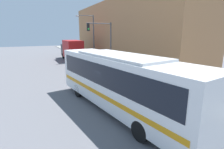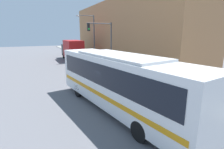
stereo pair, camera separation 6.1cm
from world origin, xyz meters
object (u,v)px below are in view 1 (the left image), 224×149
(city_bus, at_px, (119,79))
(street_lamp, at_px, (91,34))
(delivery_truck, at_px, (72,49))
(pedestrian_mid_block, at_px, (141,70))
(fire_hydrant, at_px, (142,77))
(pedestrian_near_corner, at_px, (111,60))
(traffic_light_pole, at_px, (103,38))

(city_bus, xyz_separation_m, street_lamp, (4.81, 18.51, 2.50))
(street_lamp, bearing_deg, delivery_truck, 125.39)
(city_bus, bearing_deg, delivery_truck, 75.70)
(city_bus, xyz_separation_m, pedestrian_mid_block, (5.37, 5.36, -0.93))
(city_bus, bearing_deg, pedestrian_mid_block, 36.66)
(city_bus, height_order, delivery_truck, city_bus)
(fire_hydrant, relative_size, street_lamp, 0.09)
(fire_hydrant, distance_m, pedestrian_near_corner, 8.15)
(pedestrian_near_corner, bearing_deg, city_bus, -113.72)
(traffic_light_pole, relative_size, pedestrian_near_corner, 3.36)
(street_lamp, bearing_deg, traffic_light_pole, -96.55)
(delivery_truck, bearing_deg, street_lamp, -54.61)
(street_lamp, bearing_deg, pedestrian_mid_block, -87.53)
(city_bus, xyz_separation_m, fire_hydrant, (4.96, 4.54, -1.50))
(city_bus, height_order, pedestrian_near_corner, city_bus)
(traffic_light_pole, distance_m, street_lamp, 6.73)
(fire_hydrant, bearing_deg, pedestrian_mid_block, 63.17)
(city_bus, distance_m, pedestrian_mid_block, 7.65)
(pedestrian_near_corner, xyz_separation_m, pedestrian_mid_block, (-0.19, -7.29, 0.02))
(traffic_light_pole, distance_m, pedestrian_mid_block, 7.27)
(traffic_light_pole, xyz_separation_m, pedestrian_near_corner, (1.52, 0.82, -3.06))
(city_bus, height_order, pedestrian_mid_block, city_bus)
(fire_hydrant, bearing_deg, street_lamp, 90.62)
(fire_hydrant, xyz_separation_m, street_lamp, (-0.15, 13.97, 4.00))
(pedestrian_mid_block, bearing_deg, traffic_light_pole, 101.64)
(city_bus, bearing_deg, street_lamp, 67.15)
(fire_hydrant, height_order, street_lamp, street_lamp)
(pedestrian_mid_block, bearing_deg, pedestrian_near_corner, 88.51)
(delivery_truck, relative_size, pedestrian_mid_block, 4.24)
(traffic_light_pole, distance_m, pedestrian_near_corner, 3.51)
(city_bus, bearing_deg, traffic_light_pole, 62.86)
(fire_hydrant, bearing_deg, pedestrian_near_corner, 85.74)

